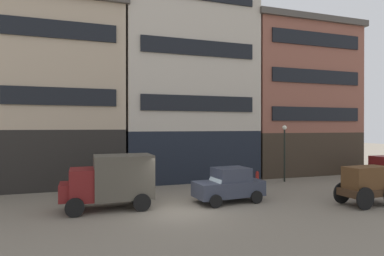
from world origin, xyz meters
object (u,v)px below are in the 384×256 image
(cargo_wagon, at_px, (367,183))
(streetlamp_curbside, at_px, (285,145))
(sedan_dark, at_px, (229,185))
(fire_hydrant_curbside, at_px, (257,177))
(delivery_truck_near, at_px, (111,180))

(cargo_wagon, bearing_deg, streetlamp_curbside, 90.00)
(sedan_dark, bearing_deg, cargo_wagon, -23.47)
(cargo_wagon, height_order, fire_hydrant_curbside, cargo_wagon)
(sedan_dark, distance_m, fire_hydrant_curbside, 6.38)
(fire_hydrant_curbside, bearing_deg, delivery_truck_near, -158.41)
(delivery_truck_near, xyz_separation_m, sedan_dark, (6.08, -0.52, -0.51))
(streetlamp_curbside, distance_m, fire_hydrant_curbside, 3.09)
(cargo_wagon, bearing_deg, sedan_dark, 156.53)
(delivery_truck_near, height_order, fire_hydrant_curbside, delivery_truck_near)
(cargo_wagon, relative_size, delivery_truck_near, 0.68)
(streetlamp_curbside, bearing_deg, delivery_truck_near, -162.73)
(delivery_truck_near, bearing_deg, streetlamp_curbside, 17.27)
(delivery_truck_near, bearing_deg, sedan_dark, -4.84)
(cargo_wagon, distance_m, fire_hydrant_curbside, 7.78)
(cargo_wagon, relative_size, sedan_dark, 0.77)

